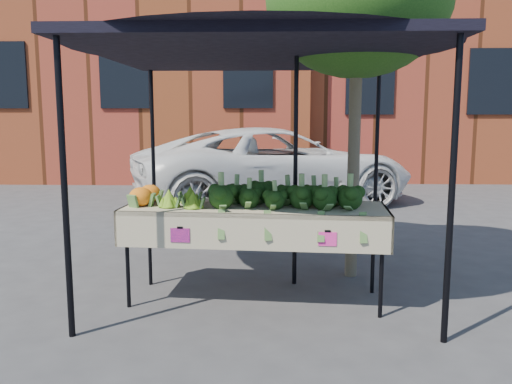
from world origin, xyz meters
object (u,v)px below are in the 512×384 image
at_px(vehicle, 276,63).
at_px(canopy, 261,151).
at_px(table, 255,253).
at_px(street_tree, 355,104).

bearing_deg(vehicle, canopy, 155.86).
xyz_separation_m(canopy, vehicle, (0.14, 4.75, 1.33)).
relative_size(table, street_tree, 0.66).
distance_m(table, street_tree, 1.90).
bearing_deg(canopy, street_tree, 12.70).
height_order(vehicle, street_tree, vehicle).
distance_m(table, vehicle, 5.77).
bearing_deg(canopy, vehicle, 88.27).
distance_m(table, canopy, 1.08).
xyz_separation_m(table, vehicle, (0.18, 5.32, 2.25)).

